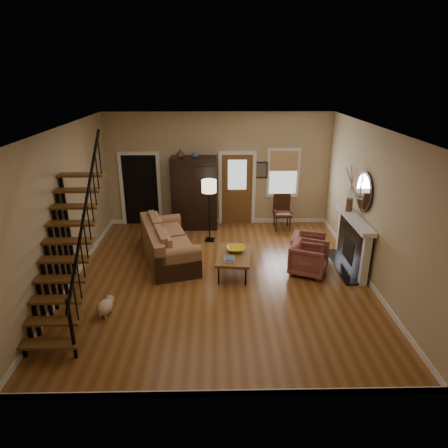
{
  "coord_description": "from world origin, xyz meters",
  "views": [
    {
      "loc": [
        -0.07,
        -7.92,
        4.36
      ],
      "look_at": [
        0.1,
        0.4,
        1.15
      ],
      "focal_mm": 32.0,
      "sensor_mm": 36.0,
      "label": 1
    }
  ],
  "objects_px": {
    "sofa": "(169,243)",
    "side_chair": "(282,213)",
    "armchair_left": "(309,259)",
    "armoire": "(194,193)",
    "floor_lamp": "(209,211)",
    "armchair_right": "(308,249)",
    "coffee_table": "(234,263)"
  },
  "relations": [
    {
      "from": "sofa",
      "to": "side_chair",
      "type": "bearing_deg",
      "value": 15.71
    },
    {
      "from": "armchair_right",
      "to": "floor_lamp",
      "type": "relative_size",
      "value": 0.46
    },
    {
      "from": "sofa",
      "to": "side_chair",
      "type": "distance_m",
      "value": 3.66
    },
    {
      "from": "side_chair",
      "to": "armchair_right",
      "type": "bearing_deg",
      "value": -82.91
    },
    {
      "from": "floor_lamp",
      "to": "side_chair",
      "type": "distance_m",
      "value": 2.28
    },
    {
      "from": "armoire",
      "to": "floor_lamp",
      "type": "height_order",
      "value": "armoire"
    },
    {
      "from": "armchair_left",
      "to": "coffee_table",
      "type": "bearing_deg",
      "value": 112.96
    },
    {
      "from": "armoire",
      "to": "armchair_left",
      "type": "bearing_deg",
      "value": -47.11
    },
    {
      "from": "armoire",
      "to": "side_chair",
      "type": "relative_size",
      "value": 2.06
    },
    {
      "from": "coffee_table",
      "to": "floor_lamp",
      "type": "height_order",
      "value": "floor_lamp"
    },
    {
      "from": "sofa",
      "to": "armchair_left",
      "type": "distance_m",
      "value": 3.35
    },
    {
      "from": "armoire",
      "to": "sofa",
      "type": "relative_size",
      "value": 0.88
    },
    {
      "from": "sofa",
      "to": "floor_lamp",
      "type": "bearing_deg",
      "value": 33.1
    },
    {
      "from": "coffee_table",
      "to": "armchair_left",
      "type": "relative_size",
      "value": 1.57
    },
    {
      "from": "floor_lamp",
      "to": "armchair_left",
      "type": "bearing_deg",
      "value": -40.14
    },
    {
      "from": "coffee_table",
      "to": "armchair_right",
      "type": "relative_size",
      "value": 1.61
    },
    {
      "from": "armoire",
      "to": "side_chair",
      "type": "bearing_deg",
      "value": -4.48
    },
    {
      "from": "sofa",
      "to": "side_chair",
      "type": "xyz_separation_m",
      "value": [
        3.08,
        1.98,
        0.06
      ]
    },
    {
      "from": "coffee_table",
      "to": "armchair_right",
      "type": "distance_m",
      "value": 1.87
    },
    {
      "from": "armchair_left",
      "to": "side_chair",
      "type": "relative_size",
      "value": 0.79
    },
    {
      "from": "sofa",
      "to": "coffee_table",
      "type": "bearing_deg",
      "value": -41.98
    },
    {
      "from": "armoire",
      "to": "floor_lamp",
      "type": "bearing_deg",
      "value": -66.26
    },
    {
      "from": "armchair_right",
      "to": "side_chair",
      "type": "distance_m",
      "value": 2.24
    },
    {
      "from": "coffee_table",
      "to": "floor_lamp",
      "type": "relative_size",
      "value": 0.74
    },
    {
      "from": "armoire",
      "to": "sofa",
      "type": "distance_m",
      "value": 2.32
    },
    {
      "from": "sofa",
      "to": "coffee_table",
      "type": "height_order",
      "value": "sofa"
    },
    {
      "from": "floor_lamp",
      "to": "side_chair",
      "type": "xyz_separation_m",
      "value": [
        2.1,
        0.81,
        -0.34
      ]
    },
    {
      "from": "armoire",
      "to": "armchair_left",
      "type": "height_order",
      "value": "armoire"
    },
    {
      "from": "floor_lamp",
      "to": "side_chair",
      "type": "height_order",
      "value": "floor_lamp"
    },
    {
      "from": "sofa",
      "to": "armchair_right",
      "type": "xyz_separation_m",
      "value": [
        3.36,
        -0.24,
        -0.09
      ]
    },
    {
      "from": "armoire",
      "to": "coffee_table",
      "type": "xyz_separation_m",
      "value": [
        1.02,
        -2.9,
        -0.81
      ]
    },
    {
      "from": "armoire",
      "to": "armchair_left",
      "type": "distance_m",
      "value": 4.07
    }
  ]
}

